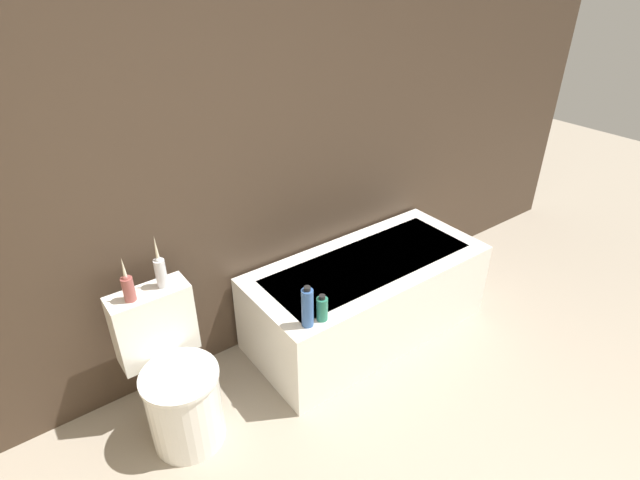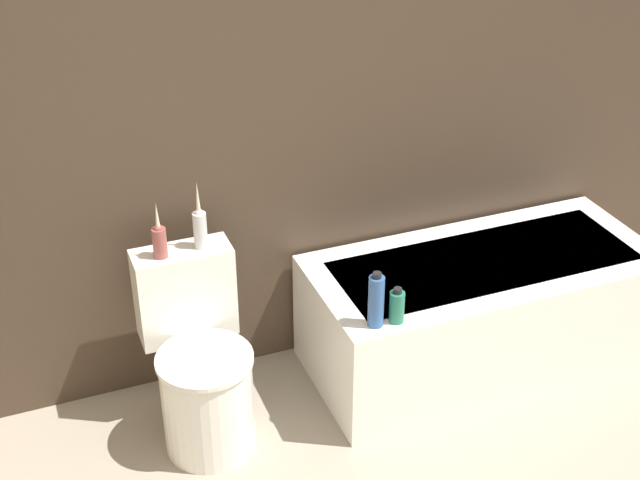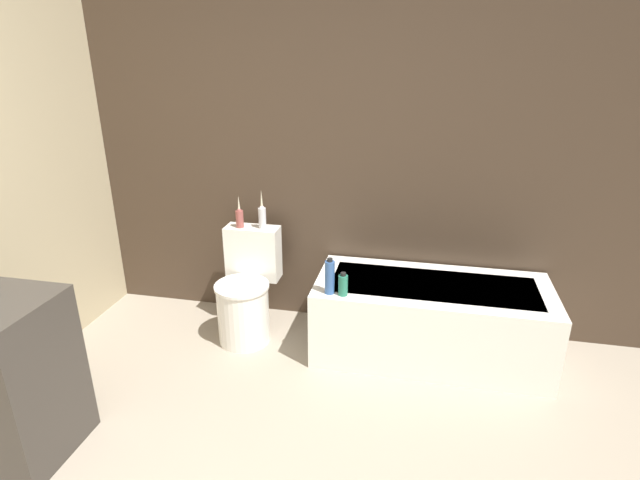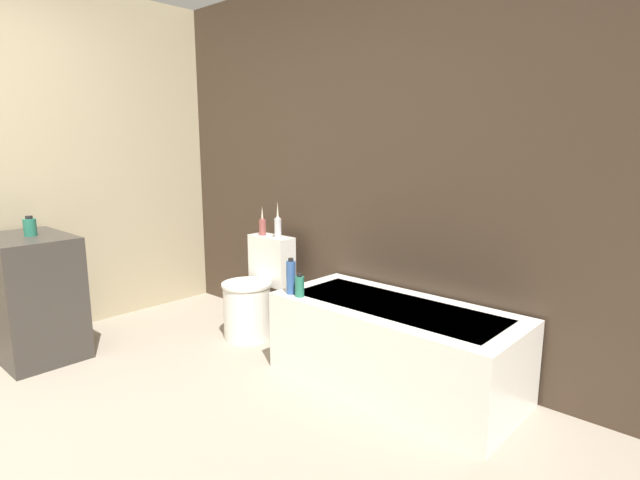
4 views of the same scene
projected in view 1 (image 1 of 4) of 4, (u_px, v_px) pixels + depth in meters
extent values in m
cube|color=#423326|center=(193.00, 145.00, 2.39)|extent=(6.40, 0.06, 2.60)
cube|color=white|center=(366.00, 296.00, 3.09)|extent=(1.48, 0.66, 0.50)
cube|color=#B7BCC6|center=(368.00, 263.00, 2.96)|extent=(1.28, 0.46, 0.01)
cylinder|color=white|center=(185.00, 408.00, 2.40)|extent=(0.35, 0.35, 0.41)
cylinder|color=white|center=(179.00, 376.00, 2.29)|extent=(0.37, 0.37, 0.02)
cube|color=white|center=(154.00, 324.00, 2.40)|extent=(0.38, 0.16, 0.38)
cylinder|color=#994C47|center=(129.00, 289.00, 2.22)|extent=(0.05, 0.05, 0.12)
sphere|color=#994C47|center=(126.00, 278.00, 2.19)|extent=(0.03, 0.03, 0.03)
cone|color=beige|center=(123.00, 268.00, 2.16)|extent=(0.02, 0.02, 0.11)
cylinder|color=silver|center=(161.00, 273.00, 2.30)|extent=(0.05, 0.05, 0.14)
sphere|color=silver|center=(158.00, 260.00, 2.27)|extent=(0.03, 0.03, 0.03)
cone|color=beige|center=(156.00, 248.00, 2.24)|extent=(0.02, 0.02, 0.13)
cylinder|color=#335999|center=(307.00, 308.00, 2.41)|extent=(0.06, 0.06, 0.21)
cylinder|color=black|center=(307.00, 289.00, 2.36)|extent=(0.03, 0.03, 0.02)
cylinder|color=#267259|center=(322.00, 309.00, 2.47)|extent=(0.06, 0.06, 0.13)
cylinder|color=black|center=(322.00, 297.00, 2.44)|extent=(0.03, 0.03, 0.02)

